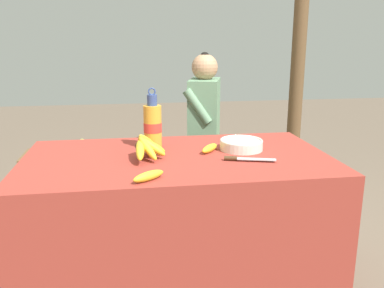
# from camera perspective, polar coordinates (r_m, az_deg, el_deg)

# --- Properties ---
(market_counter) EXTENTS (1.36, 0.76, 0.69)m
(market_counter) POSITION_cam_1_polar(r_m,az_deg,el_deg) (1.94, -2.01, -11.50)
(market_counter) COLOR maroon
(market_counter) RESTS_ON ground_plane
(banana_bunch_ripe) EXTENTS (0.15, 0.25, 0.12)m
(banana_bunch_ripe) POSITION_cam_1_polar(r_m,az_deg,el_deg) (1.78, -6.41, -0.26)
(banana_bunch_ripe) COLOR #4C381E
(banana_bunch_ripe) RESTS_ON market_counter
(serving_bowl) EXTENTS (0.20, 0.20, 0.05)m
(serving_bowl) POSITION_cam_1_polar(r_m,az_deg,el_deg) (1.93, 6.93, -0.01)
(serving_bowl) COLOR silver
(serving_bowl) RESTS_ON market_counter
(water_bottle) EXTENTS (0.09, 0.09, 0.29)m
(water_bottle) POSITION_cam_1_polar(r_m,az_deg,el_deg) (1.92, -5.54, 2.58)
(water_bottle) COLOR gold
(water_bottle) RESTS_ON market_counter
(loose_banana_front) EXTENTS (0.13, 0.11, 0.03)m
(loose_banana_front) POSITION_cam_1_polar(r_m,az_deg,el_deg) (1.51, -6.12, -4.48)
(loose_banana_front) COLOR gold
(loose_banana_front) RESTS_ON market_counter
(loose_banana_side) EXTENTS (0.11, 0.13, 0.03)m
(loose_banana_side) POSITION_cam_1_polar(r_m,az_deg,el_deg) (1.88, 2.50, -0.60)
(loose_banana_side) COLOR gold
(loose_banana_side) RESTS_ON market_counter
(knife) EXTENTS (0.22, 0.08, 0.02)m
(knife) POSITION_cam_1_polar(r_m,az_deg,el_deg) (1.75, 7.08, -2.07)
(knife) COLOR #BCBCC1
(knife) RESTS_ON market_counter
(wooden_bench) EXTENTS (1.76, 0.32, 0.42)m
(wooden_bench) POSITION_cam_1_polar(r_m,az_deg,el_deg) (2.95, -5.75, -1.94)
(wooden_bench) COLOR brown
(wooden_bench) RESTS_ON ground_plane
(seated_vendor) EXTENTS (0.46, 0.43, 1.11)m
(seated_vendor) POSITION_cam_1_polar(r_m,az_deg,el_deg) (2.90, 0.84, 3.46)
(seated_vendor) COLOR #473828
(seated_vendor) RESTS_ON ground_plane
(banana_bunch_green) EXTENTS (0.14, 0.26, 0.11)m
(banana_bunch_green) POSITION_cam_1_polar(r_m,az_deg,el_deg) (2.93, -14.79, -0.12)
(banana_bunch_green) COLOR #4C381E
(banana_bunch_green) RESTS_ON wooden_bench
(support_post_far) EXTENTS (0.11, 0.11, 2.52)m
(support_post_far) POSITION_cam_1_polar(r_m,az_deg,el_deg) (3.51, 14.93, 15.18)
(support_post_far) COLOR brown
(support_post_far) RESTS_ON ground_plane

